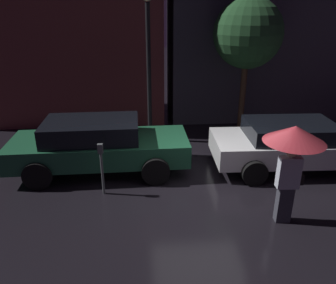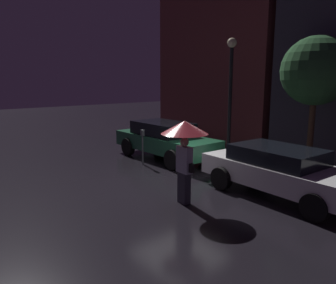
{
  "view_description": "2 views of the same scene",
  "coord_description": "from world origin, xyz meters",
  "px_view_note": "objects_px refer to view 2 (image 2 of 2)",
  "views": [
    {
      "loc": [
        -1.39,
        -6.64,
        4.18
      ],
      "look_at": [
        -0.86,
        0.06,
        1.37
      ],
      "focal_mm": 35.0,
      "sensor_mm": 36.0,
      "label": 1
    },
    {
      "loc": [
        7.35,
        -6.41,
        3.11
      ],
      "look_at": [
        -1.0,
        0.34,
        1.04
      ],
      "focal_mm": 35.0,
      "sensor_mm": 36.0,
      "label": 2
    }
  ],
  "objects_px": {
    "parked_car_white": "(281,170)",
    "parking_meter": "(143,143)",
    "pedestrian_with_umbrella": "(185,137)",
    "parked_car_green": "(165,139)",
    "street_lamp_near": "(231,81)"
  },
  "relations": [
    {
      "from": "parking_meter",
      "to": "street_lamp_near",
      "type": "xyz_separation_m",
      "value": [
        1.22,
        3.35,
        2.22
      ]
    },
    {
      "from": "parked_car_green",
      "to": "parked_car_white",
      "type": "relative_size",
      "value": 1.04
    },
    {
      "from": "parked_car_white",
      "to": "parking_meter",
      "type": "height_order",
      "value": "parked_car_white"
    },
    {
      "from": "parked_car_green",
      "to": "street_lamp_near",
      "type": "distance_m",
      "value": 3.41
    },
    {
      "from": "parked_car_green",
      "to": "street_lamp_near",
      "type": "height_order",
      "value": "street_lamp_near"
    },
    {
      "from": "parking_meter",
      "to": "street_lamp_near",
      "type": "height_order",
      "value": "street_lamp_near"
    },
    {
      "from": "parked_car_green",
      "to": "parking_meter",
      "type": "height_order",
      "value": "parked_car_green"
    },
    {
      "from": "parked_car_green",
      "to": "pedestrian_with_umbrella",
      "type": "height_order",
      "value": "pedestrian_with_umbrella"
    },
    {
      "from": "parked_car_white",
      "to": "street_lamp_near",
      "type": "relative_size",
      "value": 0.96
    },
    {
      "from": "parked_car_green",
      "to": "street_lamp_near",
      "type": "bearing_deg",
      "value": 55.12
    },
    {
      "from": "parked_car_green",
      "to": "street_lamp_near",
      "type": "xyz_separation_m",
      "value": [
        1.44,
        2.14,
        2.24
      ]
    },
    {
      "from": "parked_car_white",
      "to": "street_lamp_near",
      "type": "xyz_separation_m",
      "value": [
        -3.84,
        2.34,
        2.31
      ]
    },
    {
      "from": "parked_car_green",
      "to": "pedestrian_with_umbrella",
      "type": "bearing_deg",
      "value": -33.51
    },
    {
      "from": "pedestrian_with_umbrella",
      "to": "parked_car_white",
      "type": "bearing_deg",
      "value": 66.11
    },
    {
      "from": "parked_car_white",
      "to": "parking_meter",
      "type": "distance_m",
      "value": 5.16
    }
  ]
}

